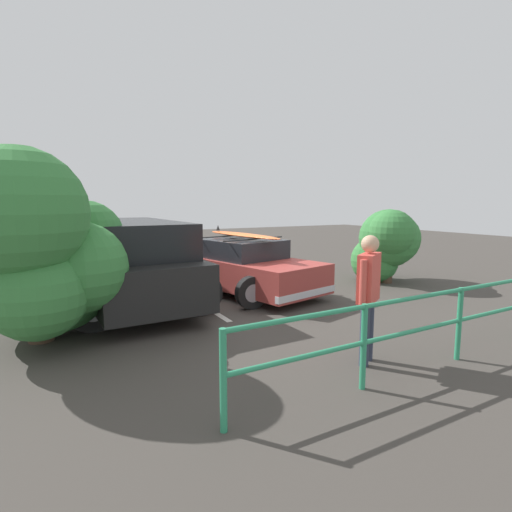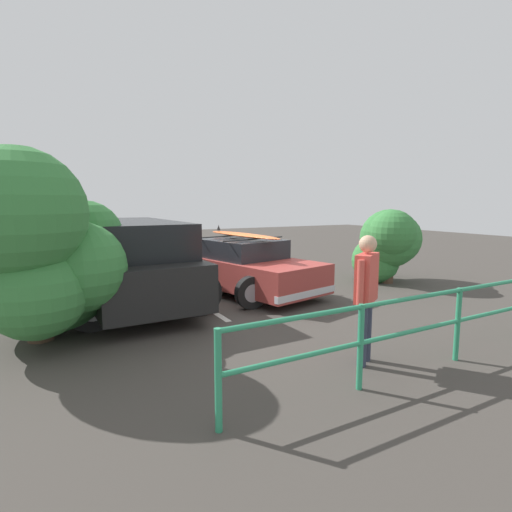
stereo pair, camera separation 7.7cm
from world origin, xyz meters
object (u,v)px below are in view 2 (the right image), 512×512
(person_bystander, at_px, (366,288))
(bush_near_right, at_px, (48,255))
(suv_car, at_px, (130,261))
(bush_near_left, at_px, (388,242))
(sedan_car, at_px, (243,266))

(person_bystander, relative_size, bush_near_right, 0.58)
(suv_car, xyz_separation_m, bush_near_left, (-6.56, 0.77, 0.17))
(sedan_car, distance_m, person_bystander, 4.68)
(sedan_car, relative_size, person_bystander, 2.52)
(bush_near_left, xyz_separation_m, bush_near_right, (8.07, 0.98, 0.26))
(sedan_car, bearing_deg, bush_near_right, 22.94)
(bush_near_right, bearing_deg, person_bystander, 141.86)
(sedan_car, xyz_separation_m, suv_car, (2.63, 0.00, 0.31))
(bush_near_left, bearing_deg, bush_near_right, 6.93)
(bush_near_right, bearing_deg, bush_near_left, -173.07)
(sedan_car, bearing_deg, person_bystander, 84.14)
(sedan_car, distance_m, suv_car, 2.64)
(sedan_car, xyz_separation_m, bush_near_left, (-3.93, 0.77, 0.48))
(person_bystander, xyz_separation_m, bush_near_left, (-4.41, -3.86, 0.06))
(bush_near_right, bearing_deg, suv_car, -130.88)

